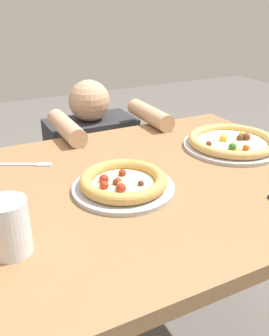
{
  "coord_description": "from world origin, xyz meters",
  "views": [
    {
      "loc": [
        -0.42,
        -0.85,
        1.24
      ],
      "look_at": [
        0.02,
        0.03,
        0.78
      ],
      "focal_mm": 39.66,
      "sensor_mm": 36.0,
      "label": 1
    }
  ],
  "objects_px": {
    "pizza_near": "(123,183)",
    "pizza_far": "(232,142)",
    "water_cup_clear": "(9,226)",
    "fork": "(23,164)",
    "diner_seated": "(94,184)"
  },
  "relations": [
    {
      "from": "pizza_near",
      "to": "water_cup_clear",
      "type": "xyz_separation_m",
      "value": [
        -0.32,
        -0.14,
        0.04
      ]
    },
    {
      "from": "water_cup_clear",
      "to": "diner_seated",
      "type": "bearing_deg",
      "value": 59.67
    },
    {
      "from": "pizza_near",
      "to": "pizza_far",
      "type": "distance_m",
      "value": 0.48
    },
    {
      "from": "water_cup_clear",
      "to": "diner_seated",
      "type": "relative_size",
      "value": 0.13
    },
    {
      "from": "pizza_near",
      "to": "diner_seated",
      "type": "xyz_separation_m",
      "value": [
        0.17,
        0.7,
        -0.37
      ]
    },
    {
      "from": "pizza_far",
      "to": "diner_seated",
      "type": "bearing_deg",
      "value": 116.8
    },
    {
      "from": "pizza_near",
      "to": "diner_seated",
      "type": "height_order",
      "value": "diner_seated"
    },
    {
      "from": "water_cup_clear",
      "to": "fork",
      "type": "xyz_separation_m",
      "value": [
        0.11,
        0.43,
        -0.06
      ]
    },
    {
      "from": "pizza_near",
      "to": "fork",
      "type": "height_order",
      "value": "pizza_near"
    },
    {
      "from": "water_cup_clear",
      "to": "pizza_near",
      "type": "bearing_deg",
      "value": 23.36
    },
    {
      "from": "water_cup_clear",
      "to": "pizza_far",
      "type": "bearing_deg",
      "value": 17.34
    },
    {
      "from": "water_cup_clear",
      "to": "fork",
      "type": "height_order",
      "value": "water_cup_clear"
    },
    {
      "from": "pizza_near",
      "to": "pizza_far",
      "type": "bearing_deg",
      "value": 12.99
    },
    {
      "from": "pizza_near",
      "to": "fork",
      "type": "xyz_separation_m",
      "value": [
        -0.21,
        0.29,
        -0.02
      ]
    },
    {
      "from": "pizza_near",
      "to": "pizza_far",
      "type": "height_order",
      "value": "same"
    }
  ]
}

